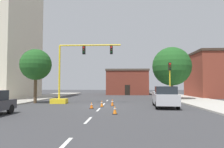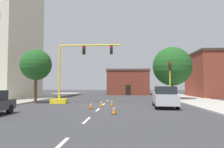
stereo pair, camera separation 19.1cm
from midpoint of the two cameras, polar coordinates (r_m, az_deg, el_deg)
name	(u,v)px [view 1 (the left image)]	position (r m, az deg, el deg)	size (l,w,h in m)	color
ground_plane	(102,106)	(21.43, -3.03, -8.65)	(160.00, 160.00, 0.00)	#38383A
sidewalk_left	(22,100)	(32.50, -23.14, -6.39)	(6.00, 56.00, 0.14)	#9E998E
sidewalk_right	(196,100)	(30.91, 21.40, -6.61)	(6.00, 56.00, 0.14)	#B2ADA3
lane_stripe_seg_0	(63,146)	(7.81, -13.83, -18.37)	(0.16, 2.40, 0.01)	silver
lane_stripe_seg_1	(88,120)	(13.07, -6.82, -12.19)	(0.16, 2.40, 0.01)	silver
lane_stripe_seg_2	(98,110)	(18.47, -3.97, -9.53)	(0.16, 2.40, 0.01)	silver
lane_stripe_seg_3	(104,104)	(23.91, -2.43, -8.06)	(0.16, 2.40, 0.01)	silver
lane_stripe_seg_4	(107,101)	(29.38, -1.47, -7.14)	(0.16, 2.40, 0.01)	silver
building_brick_center	(127,82)	(50.65, 3.89, -2.20)	(9.58, 10.10, 5.71)	brown
building_row_right	(221,75)	(42.15, 27.10, -0.22)	(10.44, 10.40, 7.87)	brown
traffic_signal_gantry	(68,85)	(25.11, -12.05, -2.79)	(8.02, 1.20, 6.83)	yellow
traffic_light_pole_right	(170,73)	(25.90, 15.05, 0.22)	(0.32, 0.47, 4.80)	yellow
tree_left_near	(36,65)	(26.67, -19.96, 2.35)	(3.65, 3.65, 6.37)	brown
tree_right_mid	(172,66)	(32.18, 15.56, 1.98)	(5.63, 5.63, 7.69)	brown
pickup_truck_silver	(165,97)	(20.89, 13.71, -6.03)	(2.41, 5.54, 1.99)	#BCBCC1
traffic_cone_roadside_a	(115,110)	(15.53, 0.43, -9.63)	(0.36, 0.36, 0.63)	black
traffic_cone_roadside_b	(102,104)	(20.72, -3.02, -7.97)	(0.36, 0.36, 0.64)	black
traffic_cone_roadside_c	(112,103)	(21.64, -0.16, -7.67)	(0.36, 0.36, 0.72)	black
traffic_cone_roadside_d	(92,105)	(19.26, -5.80, -8.39)	(0.36, 0.36, 0.60)	black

